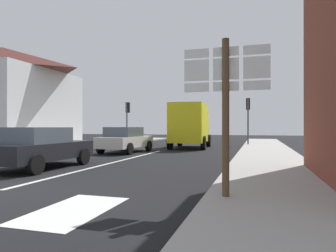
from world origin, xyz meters
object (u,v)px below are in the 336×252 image
object	(u,v)px
route_sign_post	(226,100)
sedan_far	(125,139)
traffic_light_far_right	(248,111)
traffic_light_far_left	(128,113)
sedan_near	(40,147)
delivery_truck	(190,124)

from	to	relation	value
route_sign_post	sedan_far	bearing A→B (deg)	123.37
traffic_light_far_right	traffic_light_far_left	bearing A→B (deg)	-178.37
sedan_near	traffic_light_far_right	xyz separation A→B (m)	(6.75, 15.43, 2.00)
sedan_near	traffic_light_far_left	bearing A→B (deg)	102.41
delivery_truck	route_sign_post	xyz separation A→B (m)	(3.93, -14.87, 0.35)
traffic_light_far_left	traffic_light_far_right	size ratio (longest dim) A/B	0.97
sedan_far	traffic_light_far_right	world-z (taller)	traffic_light_far_right
sedan_far	traffic_light_far_left	xyz separation A→B (m)	(-3.43, 8.02, 1.91)
sedan_near	route_sign_post	size ratio (longest dim) A/B	1.31
sedan_near	traffic_light_far_right	distance (m)	16.96
route_sign_post	traffic_light_far_right	world-z (taller)	traffic_light_far_right
sedan_far	traffic_light_far_right	distance (m)	10.83
sedan_near	delivery_truck	bearing A→B (deg)	75.93
traffic_light_far_right	route_sign_post	bearing A→B (deg)	-89.64
sedan_near	delivery_truck	size ratio (longest dim) A/B	0.82
sedan_near	sedan_far	distance (m)	7.13
sedan_far	traffic_light_far_right	size ratio (longest dim) A/B	1.15
sedan_far	traffic_light_far_left	bearing A→B (deg)	113.16
route_sign_post	traffic_light_far_left	distance (m)	20.96
route_sign_post	traffic_light_far_right	bearing A→B (deg)	90.36
route_sign_post	sedan_near	bearing A→B (deg)	155.32
route_sign_post	traffic_light_far_left	xyz separation A→B (m)	(-10.20, 18.30, 0.67)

